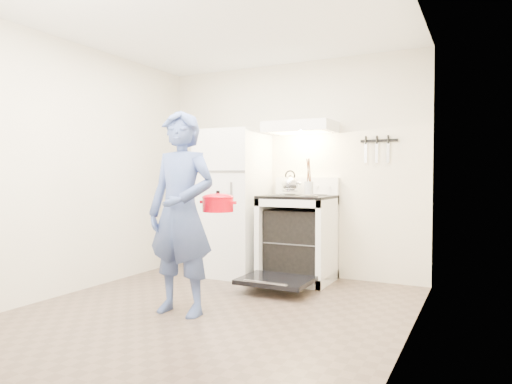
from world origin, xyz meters
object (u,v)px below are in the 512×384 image
tea_kettle (290,183)px  stove_body (298,240)px  dutch_oven (218,205)px  person (181,213)px  refrigerator (233,203)px

tea_kettle → stove_body: bearing=-37.2°
dutch_oven → person: bearing=-131.1°
person → dutch_oven: size_ratio=5.05×
dutch_oven → tea_kettle: bearing=86.5°
refrigerator → tea_kettle: 0.73m
tea_kettle → dutch_oven: size_ratio=0.83×
refrigerator → dutch_oven: refrigerator is taller
refrigerator → tea_kettle: refrigerator is taller
refrigerator → tea_kettle: size_ratio=6.07×
stove_body → person: size_ratio=0.54×
refrigerator → dutch_oven: 1.43m
stove_body → tea_kettle: tea_kettle is taller
tea_kettle → person: 1.72m
refrigerator → person: bearing=-76.4°
person → dutch_oven: (0.21, 0.24, 0.06)m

